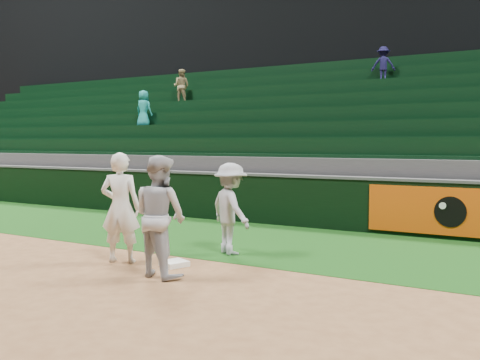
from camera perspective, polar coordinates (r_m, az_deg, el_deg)
name	(u,v)px	position (r m, az deg, el deg)	size (l,w,h in m)	color
ground	(171,271)	(8.65, -7.38, -9.57)	(70.00, 70.00, 0.00)	brown
foul_grass	(260,240)	(11.13, 2.11, -6.47)	(36.00, 4.20, 0.01)	#0F380E
upper_deck	(417,51)	(24.97, 18.31, 12.96)	(40.00, 12.00, 12.00)	black
first_base	(174,263)	(8.95, -7.02, -8.82)	(0.38, 0.38, 0.09)	white
first_baseman	(121,207)	(9.24, -12.63, -2.88)	(0.68, 0.45, 1.87)	white
baserunner	(160,216)	(8.18, -8.54, -3.81)	(0.89, 0.70, 1.84)	#ACAEB7
base_coach	(231,209)	(9.67, -1.01, -3.07)	(1.07, 0.61, 1.65)	#A2A4AF
field_wall	(303,200)	(12.99, 6.78, -2.18)	(36.00, 0.45, 1.25)	black
stadium_seating	(353,153)	(16.46, 11.93, 2.79)	(36.00, 5.95, 5.01)	#37373A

